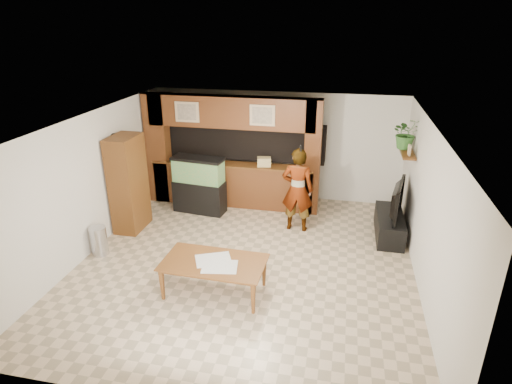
% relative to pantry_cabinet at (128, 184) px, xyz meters
% --- Properties ---
extents(floor, '(6.50, 6.50, 0.00)m').
position_rel_pantry_cabinet_xyz_m(floor, '(2.70, -0.87, -1.01)').
color(floor, tan).
rests_on(floor, ground).
extents(ceiling, '(6.50, 6.50, 0.00)m').
position_rel_pantry_cabinet_xyz_m(ceiling, '(2.70, -0.87, 1.59)').
color(ceiling, white).
rests_on(ceiling, wall_back).
extents(wall_back, '(6.00, 0.00, 6.00)m').
position_rel_pantry_cabinet_xyz_m(wall_back, '(2.70, 2.38, 0.29)').
color(wall_back, silver).
rests_on(wall_back, floor).
extents(wall_left, '(0.00, 6.50, 6.50)m').
position_rel_pantry_cabinet_xyz_m(wall_left, '(-0.30, -0.87, 0.29)').
color(wall_left, silver).
rests_on(wall_left, floor).
extents(wall_right, '(0.00, 6.50, 6.50)m').
position_rel_pantry_cabinet_xyz_m(wall_right, '(5.70, -0.87, 0.29)').
color(wall_right, silver).
rests_on(wall_right, floor).
extents(partition, '(4.20, 0.99, 2.60)m').
position_rel_pantry_cabinet_xyz_m(partition, '(1.75, 1.77, 0.30)').
color(partition, brown).
rests_on(partition, floor).
extents(wall_clock, '(0.05, 0.25, 0.25)m').
position_rel_pantry_cabinet_xyz_m(wall_clock, '(-0.27, 0.13, 0.89)').
color(wall_clock, black).
rests_on(wall_clock, wall_left).
extents(wall_shelf, '(0.25, 0.90, 0.04)m').
position_rel_pantry_cabinet_xyz_m(wall_shelf, '(5.55, 1.08, 0.69)').
color(wall_shelf, brown).
rests_on(wall_shelf, wall_right).
extents(pantry_cabinet, '(0.50, 0.82, 2.02)m').
position_rel_pantry_cabinet_xyz_m(pantry_cabinet, '(0.00, 0.00, 0.00)').
color(pantry_cabinet, brown).
rests_on(pantry_cabinet, floor).
extents(trash_can, '(0.31, 0.31, 0.57)m').
position_rel_pantry_cabinet_xyz_m(trash_can, '(-0.09, -1.16, -0.73)').
color(trash_can, '#B2B2B7').
rests_on(trash_can, floor).
extents(aquarium, '(1.18, 0.44, 1.31)m').
position_rel_pantry_cabinet_xyz_m(aquarium, '(1.15, 1.08, -0.37)').
color(aquarium, black).
rests_on(aquarium, floor).
extents(tv_stand, '(0.52, 1.41, 0.47)m').
position_rel_pantry_cabinet_xyz_m(tv_stand, '(5.35, 0.74, -0.77)').
color(tv_stand, black).
rests_on(tv_stand, floor).
extents(television, '(0.39, 1.22, 0.70)m').
position_rel_pantry_cabinet_xyz_m(television, '(5.35, 0.74, -0.19)').
color(television, black).
rests_on(television, tv_stand).
extents(photo_frame, '(0.05, 0.16, 0.21)m').
position_rel_pantry_cabinet_xyz_m(photo_frame, '(5.55, 0.85, 0.81)').
color(photo_frame, tan).
rests_on(photo_frame, wall_shelf).
extents(potted_plant, '(0.69, 0.63, 0.64)m').
position_rel_pantry_cabinet_xyz_m(potted_plant, '(5.52, 1.30, 1.03)').
color(potted_plant, '#366E2C').
rests_on(potted_plant, wall_shelf).
extents(person, '(0.66, 0.45, 1.79)m').
position_rel_pantry_cabinet_xyz_m(person, '(3.44, 0.65, -0.11)').
color(person, tan).
rests_on(person, floor).
extents(microphone, '(0.04, 0.10, 0.16)m').
position_rel_pantry_cabinet_xyz_m(microphone, '(3.49, 0.49, 0.83)').
color(microphone, black).
rests_on(microphone, person).
extents(dining_table, '(1.68, 0.98, 0.58)m').
position_rel_pantry_cabinet_xyz_m(dining_table, '(2.40, -1.92, -0.72)').
color(dining_table, brown).
rests_on(dining_table, floor).
extents(newspaper_a, '(0.68, 0.60, 0.01)m').
position_rel_pantry_cabinet_xyz_m(newspaper_a, '(2.38, -1.83, -0.42)').
color(newspaper_a, silver).
rests_on(newspaper_a, dining_table).
extents(newspaper_b, '(0.61, 0.49, 0.01)m').
position_rel_pantry_cabinet_xyz_m(newspaper_b, '(2.54, -2.02, -0.42)').
color(newspaper_b, silver).
rests_on(newspaper_b, dining_table).
extents(counter_box, '(0.34, 0.26, 0.20)m').
position_rel_pantry_cabinet_xyz_m(counter_box, '(2.56, 1.58, 0.13)').
color(counter_box, tan).
rests_on(counter_box, partition).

